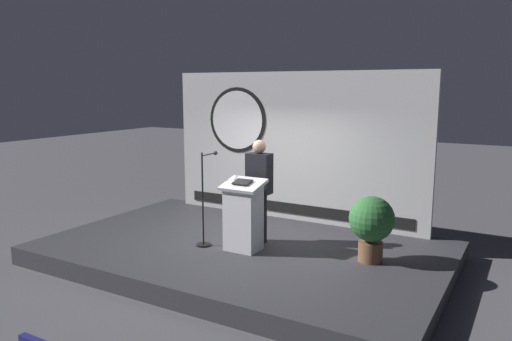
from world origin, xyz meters
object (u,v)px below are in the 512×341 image
object	(u,v)px
speaker_person	(259,190)
microphone_stand	(205,213)
podium	(243,216)
potted_plant	(372,223)

from	to	relation	value
speaker_person	microphone_stand	world-z (taller)	speaker_person
speaker_person	podium	bearing A→B (deg)	-91.64
microphone_stand	potted_plant	size ratio (longest dim) A/B	1.56
speaker_person	microphone_stand	size ratio (longest dim) A/B	1.12
speaker_person	potted_plant	bearing A→B (deg)	0.55
speaker_person	potted_plant	distance (m)	1.91
microphone_stand	potted_plant	distance (m)	2.64
potted_plant	speaker_person	bearing A→B (deg)	-179.45
podium	potted_plant	size ratio (longest dim) A/B	1.16
podium	speaker_person	world-z (taller)	speaker_person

